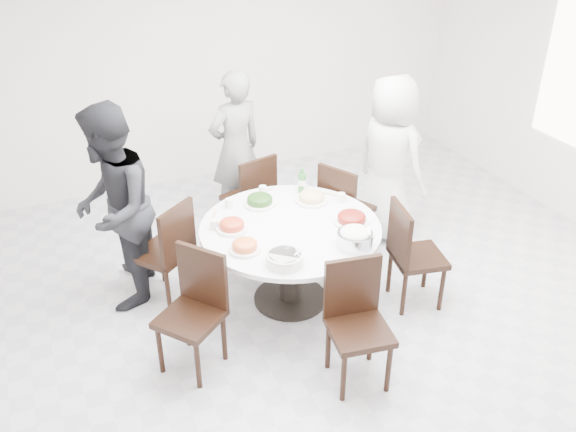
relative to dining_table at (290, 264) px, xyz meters
name	(u,v)px	position (x,y,z in m)	size (l,w,h in m)	color
floor	(338,306)	(0.34, -0.26, -0.38)	(6.00, 6.00, 0.01)	silver
wall_back	(222,60)	(0.34, 2.74, 1.02)	(6.00, 0.01, 2.80)	white
dining_table	(290,264)	(0.00, 0.00, 0.00)	(1.50, 1.50, 0.75)	white
chair_ne	(347,207)	(0.83, 0.53, 0.10)	(0.42, 0.42, 0.95)	black
chair_n	(248,197)	(0.03, 1.11, 0.10)	(0.42, 0.42, 0.95)	black
chair_nw	(162,251)	(-0.98, 0.48, 0.10)	(0.42, 0.42, 0.95)	black
chair_sw	(190,316)	(-1.00, -0.46, 0.10)	(0.42, 0.42, 0.95)	black
chair_s	(360,329)	(0.06, -1.08, 0.10)	(0.42, 0.42, 0.95)	black
chair_se	(418,255)	(0.99, -0.44, 0.10)	(0.42, 0.42, 0.95)	black
diner_right	(389,159)	(1.35, 0.65, 0.46)	(0.82, 0.53, 1.68)	silver
diner_middle	(236,149)	(0.07, 1.55, 0.44)	(0.60, 0.39, 1.63)	black
diner_left	(113,209)	(-1.31, 0.63, 0.51)	(0.86, 0.67, 1.77)	black
dish_greens	(260,201)	(-0.10, 0.45, 0.41)	(0.28, 0.28, 0.07)	white
dish_pale	(312,198)	(0.34, 0.31, 0.41)	(0.28, 0.28, 0.08)	white
dish_orange	(232,226)	(-0.46, 0.14, 0.41)	(0.26, 0.26, 0.07)	white
dish_redbrown	(352,219)	(0.49, -0.15, 0.41)	(0.30, 0.30, 0.08)	white
dish_tofu	(245,247)	(-0.47, -0.20, 0.41)	(0.25, 0.25, 0.06)	white
rice_bowl	(355,239)	(0.34, -0.48, 0.44)	(0.28, 0.28, 0.12)	silver
soup_bowl	(285,259)	(-0.26, -0.49, 0.42)	(0.28, 0.28, 0.09)	white
beverage_bottle	(302,180)	(0.34, 0.51, 0.50)	(0.07, 0.07, 0.24)	#2D7230
tea_cups	(265,188)	(0.03, 0.65, 0.42)	(0.07, 0.07, 0.08)	white
chopsticks	(257,191)	(-0.03, 0.70, 0.38)	(0.24, 0.04, 0.01)	tan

